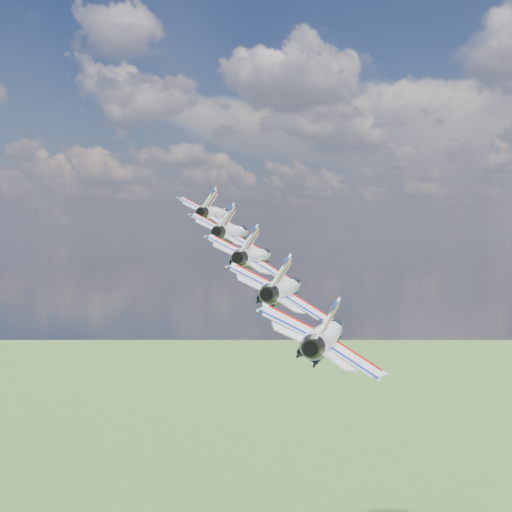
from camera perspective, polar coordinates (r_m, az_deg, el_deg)
The scene contains 5 objects.
jet_0 at distance 104.35m, azimuth -3.11°, elevation 3.39°, with size 10.35×15.33×4.58m, color white, non-canonical shape.
jet_1 at distance 92.13m, azimuth -1.76°, elevation 1.92°, with size 10.35×15.33×4.58m, color white, non-canonical shape.
jet_2 at distance 80.06m, azimuth 0.00°, elevation 0.00°, with size 10.35×15.33×4.58m, color silver, non-canonical shape.
jet_3 at distance 68.21m, azimuth 2.38°, elevation -2.59°, with size 10.35×15.33×4.58m, color silver, non-canonical shape.
jet_4 at distance 56.73m, azimuth 5.76°, elevation -6.24°, with size 10.35×15.33×4.58m, color white, non-canonical shape.
Camera 1 is at (30.79, -50.31, 146.23)m, focal length 50.00 mm.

